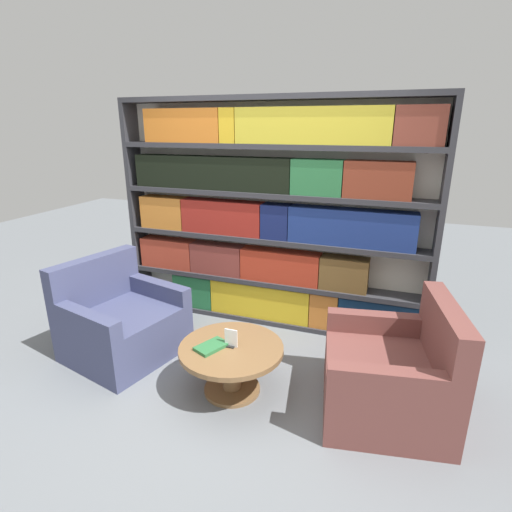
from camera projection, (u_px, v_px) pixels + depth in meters
name	position (u px, v px, depth m)	size (l,w,h in m)	color
ground_plane	(215.00, 393.00, 3.20)	(14.00, 14.00, 0.00)	slate
bookshelf	(270.00, 218.00, 4.07)	(3.21, 0.30, 2.31)	silver
armchair_left	(121.00, 323.00, 3.69)	(1.05, 1.09, 0.89)	#42476B
armchair_right	(391.00, 376.00, 2.92)	(1.01, 1.05, 0.89)	brown
coffee_table	(232.00, 359.00, 3.14)	(0.82, 0.82, 0.40)	brown
table_sign	(231.00, 339.00, 3.09)	(0.10, 0.06, 0.15)	black
stray_book	(212.00, 346.00, 3.08)	(0.24, 0.29, 0.03)	#2D703D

